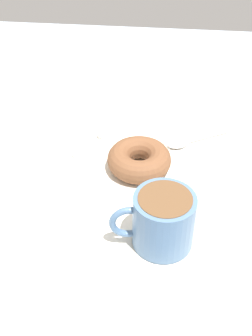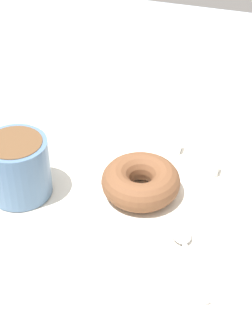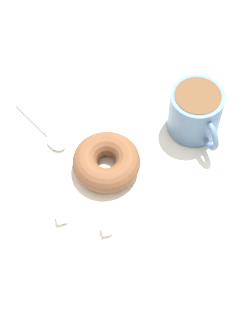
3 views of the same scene
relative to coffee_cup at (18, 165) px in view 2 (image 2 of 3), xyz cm
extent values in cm
cube|color=#99A8B7|center=(9.84, 5.54, -5.32)|extent=(120.00, 120.00, 2.00)
cube|color=white|center=(12.19, 5.89, -4.17)|extent=(36.64, 36.64, 0.30)
cylinder|color=slate|center=(0.03, -0.19, -0.19)|extent=(8.04, 8.04, 7.67)
cylinder|color=brown|center=(0.03, -0.19, 3.45)|extent=(6.84, 6.84, 0.60)
torus|color=slate|center=(-0.71, 4.19, -0.19)|extent=(1.75, 5.27, 5.20)
torus|color=brown|center=(14.70, 4.08, -2.19)|extent=(10.00, 10.00, 3.66)
ellipsoid|color=silver|center=(21.27, -1.95, -3.57)|extent=(3.85, 4.31, 0.90)
cylinder|color=silver|center=(23.95, -6.74, -3.74)|extent=(4.95, 8.27, 0.56)
cube|color=white|center=(16.93, 14.11, -3.29)|extent=(1.45, 1.45, 1.45)
cube|color=white|center=(22.72, 10.85, -3.28)|extent=(1.48, 1.48, 1.48)
camera|label=1|loc=(-41.83, 0.40, 43.28)|focal=50.00mm
camera|label=2|loc=(28.87, -48.03, 43.13)|focal=60.00mm
camera|label=3|loc=(21.84, 45.83, 68.16)|focal=60.00mm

